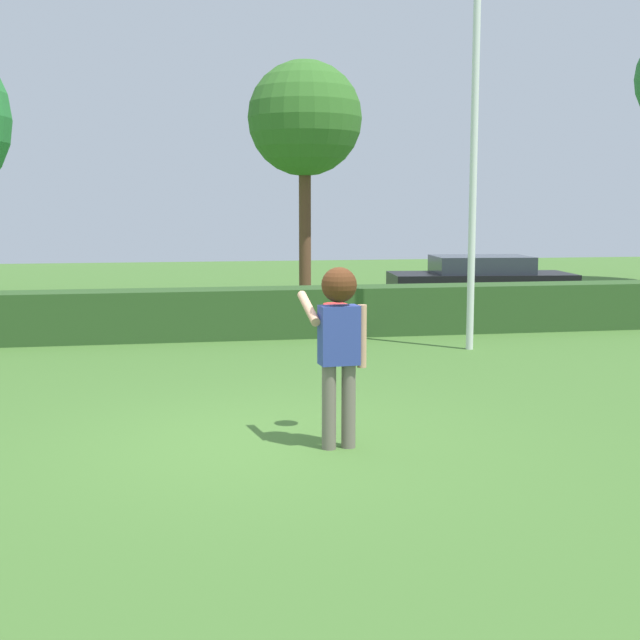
{
  "coord_description": "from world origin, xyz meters",
  "views": [
    {
      "loc": [
        -1.11,
        -8.42,
        2.36
      ],
      "look_at": [
        0.59,
        0.67,
        1.15
      ],
      "focal_mm": 48.27,
      "sensor_mm": 36.0,
      "label": 1
    }
  ],
  "objects_px": {
    "person": "(339,333)",
    "lamppost": "(475,120)",
    "oak_tree": "(305,120)",
    "parked_car_black": "(481,280)",
    "frisbee": "(335,305)"
  },
  "relations": [
    {
      "from": "oak_tree",
      "to": "person",
      "type": "bearing_deg",
      "value": -98.2
    },
    {
      "from": "frisbee",
      "to": "parked_car_black",
      "type": "relative_size",
      "value": 0.06
    },
    {
      "from": "person",
      "to": "parked_car_black",
      "type": "bearing_deg",
      "value": 62.45
    },
    {
      "from": "person",
      "to": "oak_tree",
      "type": "xyz_separation_m",
      "value": [
        1.85,
        12.87,
        3.33
      ]
    },
    {
      "from": "frisbee",
      "to": "oak_tree",
      "type": "distance_m",
      "value": 12.8
    },
    {
      "from": "person",
      "to": "lamppost",
      "type": "bearing_deg",
      "value": 58.1
    },
    {
      "from": "lamppost",
      "to": "oak_tree",
      "type": "xyz_separation_m",
      "value": [
        -1.54,
        7.41,
        0.69
      ]
    },
    {
      "from": "parked_car_black",
      "to": "oak_tree",
      "type": "relative_size",
      "value": 0.74
    },
    {
      "from": "frisbee",
      "to": "lamppost",
      "type": "xyz_separation_m",
      "value": [
        3.31,
        4.87,
        2.43
      ]
    },
    {
      "from": "lamppost",
      "to": "oak_tree",
      "type": "bearing_deg",
      "value": 101.76
    },
    {
      "from": "person",
      "to": "parked_car_black",
      "type": "xyz_separation_m",
      "value": [
        5.68,
        10.9,
        -0.46
      ]
    },
    {
      "from": "person",
      "to": "lamppost",
      "type": "relative_size",
      "value": 0.26
    },
    {
      "from": "frisbee",
      "to": "oak_tree",
      "type": "bearing_deg",
      "value": 81.82
    },
    {
      "from": "parked_car_black",
      "to": "oak_tree",
      "type": "bearing_deg",
      "value": 152.69
    },
    {
      "from": "frisbee",
      "to": "oak_tree",
      "type": "xyz_separation_m",
      "value": [
        1.77,
        12.28,
        3.12
      ]
    }
  ]
}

